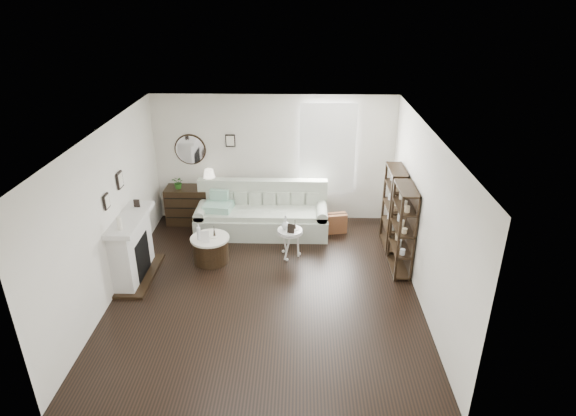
{
  "coord_description": "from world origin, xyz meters",
  "views": [
    {
      "loc": [
        0.53,
        -6.8,
        4.66
      ],
      "look_at": [
        0.34,
        0.8,
        1.13
      ],
      "focal_mm": 30.0,
      "sensor_mm": 36.0,
      "label": 1
    }
  ],
  "objects_px": {
    "sofa": "(262,216)",
    "pedestal_table": "(290,232)",
    "dresser": "(195,205)",
    "drum_table": "(211,249)"
  },
  "relations": [
    {
      "from": "dresser",
      "to": "pedestal_table",
      "type": "distance_m",
      "value": 2.5
    },
    {
      "from": "sofa",
      "to": "pedestal_table",
      "type": "height_order",
      "value": "sofa"
    },
    {
      "from": "dresser",
      "to": "pedestal_table",
      "type": "relative_size",
      "value": 2.1
    },
    {
      "from": "dresser",
      "to": "pedestal_table",
      "type": "xyz_separation_m",
      "value": [
        2.06,
        -1.41,
        0.12
      ]
    },
    {
      "from": "sofa",
      "to": "drum_table",
      "type": "height_order",
      "value": "sofa"
    },
    {
      "from": "pedestal_table",
      "to": "dresser",
      "type": "bearing_deg",
      "value": 145.48
    },
    {
      "from": "sofa",
      "to": "pedestal_table",
      "type": "xyz_separation_m",
      "value": [
        0.59,
        -1.03,
        0.18
      ]
    },
    {
      "from": "sofa",
      "to": "drum_table",
      "type": "relative_size",
      "value": 3.77
    },
    {
      "from": "dresser",
      "to": "drum_table",
      "type": "distance_m",
      "value": 1.73
    },
    {
      "from": "drum_table",
      "to": "pedestal_table",
      "type": "height_order",
      "value": "pedestal_table"
    }
  ]
}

